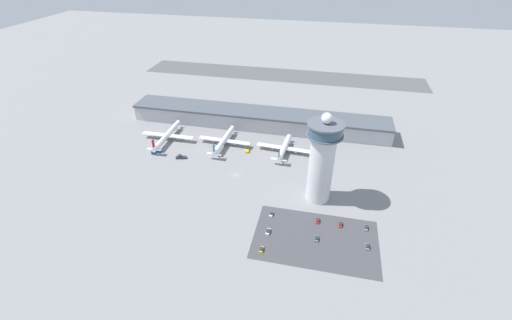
{
  "coord_description": "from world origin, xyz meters",
  "views": [
    {
      "loc": [
        52.19,
        -176.08,
        131.65
      ],
      "look_at": [
        12.39,
        5.04,
        10.07
      ],
      "focal_mm": 24.0,
      "sensor_mm": 36.0,
      "label": 1
    }
  ],
  "objects_px": {
    "service_truck_baggage": "(157,152)",
    "car_blue_compact": "(340,225)",
    "car_yellow_taxi": "(271,214)",
    "car_white_wagon": "(367,247)",
    "car_black_suv": "(268,231)",
    "car_maroon_suv": "(316,239)",
    "car_grey_coupe": "(318,221)",
    "control_tower": "(322,159)",
    "airplane_gate_alpha": "(167,135)",
    "service_truck_fuel": "(247,149)",
    "service_truck_catering": "(181,157)",
    "car_silver_sedan": "(261,249)",
    "airplane_gate_charlie": "(284,148)",
    "airplane_gate_bravo": "(224,140)",
    "car_red_hatchback": "(366,228)"
  },
  "relations": [
    {
      "from": "airplane_gate_charlie",
      "to": "airplane_gate_bravo",
      "type": "bearing_deg",
      "value": 179.06
    },
    {
      "from": "car_yellow_taxi",
      "to": "car_white_wagon",
      "type": "distance_m",
      "value": 53.39
    },
    {
      "from": "car_black_suv",
      "to": "car_grey_coupe",
      "type": "xyz_separation_m",
      "value": [
        25.23,
        14.11,
        -0.09
      ]
    },
    {
      "from": "car_blue_compact",
      "to": "car_white_wagon",
      "type": "relative_size",
      "value": 0.96
    },
    {
      "from": "control_tower",
      "to": "airplane_gate_bravo",
      "type": "relative_size",
      "value": 1.32
    },
    {
      "from": "car_silver_sedan",
      "to": "car_red_hatchback",
      "type": "bearing_deg",
      "value": 27.58
    },
    {
      "from": "airplane_gate_alpha",
      "to": "car_black_suv",
      "type": "distance_m",
      "value": 123.0
    },
    {
      "from": "car_grey_coupe",
      "to": "car_white_wagon",
      "type": "height_order",
      "value": "car_white_wagon"
    },
    {
      "from": "service_truck_baggage",
      "to": "car_yellow_taxi",
      "type": "height_order",
      "value": "service_truck_baggage"
    },
    {
      "from": "car_maroon_suv",
      "to": "control_tower",
      "type": "bearing_deg",
      "value": 93.33
    },
    {
      "from": "car_maroon_suv",
      "to": "service_truck_catering",
      "type": "bearing_deg",
      "value": 149.89
    },
    {
      "from": "airplane_gate_alpha",
      "to": "car_maroon_suv",
      "type": "relative_size",
      "value": 10.94
    },
    {
      "from": "control_tower",
      "to": "car_maroon_suv",
      "type": "height_order",
      "value": "control_tower"
    },
    {
      "from": "airplane_gate_alpha",
      "to": "car_grey_coupe",
      "type": "distance_m",
      "value": 135.82
    },
    {
      "from": "control_tower",
      "to": "car_grey_coupe",
      "type": "bearing_deg",
      "value": -85.09
    },
    {
      "from": "car_red_hatchback",
      "to": "car_white_wagon",
      "type": "height_order",
      "value": "car_white_wagon"
    },
    {
      "from": "control_tower",
      "to": "car_white_wagon",
      "type": "xyz_separation_m",
      "value": [
        27.48,
        -34.35,
        -27.05
      ]
    },
    {
      "from": "airplane_gate_alpha",
      "to": "car_white_wagon",
      "type": "relative_size",
      "value": 9.72
    },
    {
      "from": "service_truck_baggage",
      "to": "car_black_suv",
      "type": "height_order",
      "value": "service_truck_baggage"
    },
    {
      "from": "airplane_gate_bravo",
      "to": "car_maroon_suv",
      "type": "xyz_separation_m",
      "value": [
        74.58,
        -81.54,
        -3.49
      ]
    },
    {
      "from": "service_truck_catering",
      "to": "car_blue_compact",
      "type": "height_order",
      "value": "service_truck_catering"
    },
    {
      "from": "service_truck_catering",
      "to": "car_maroon_suv",
      "type": "xyz_separation_m",
      "value": [
        98.98,
        -57.39,
        -0.44
      ]
    },
    {
      "from": "control_tower",
      "to": "airplane_gate_charlie",
      "type": "height_order",
      "value": "control_tower"
    },
    {
      "from": "service_truck_baggage",
      "to": "car_white_wagon",
      "type": "bearing_deg",
      "value": -22.84
    },
    {
      "from": "airplane_gate_charlie",
      "to": "car_silver_sedan",
      "type": "height_order",
      "value": "airplane_gate_charlie"
    },
    {
      "from": "airplane_gate_charlie",
      "to": "car_yellow_taxi",
      "type": "xyz_separation_m",
      "value": [
        2.83,
        -67.34,
        -3.25
      ]
    },
    {
      "from": "car_yellow_taxi",
      "to": "car_grey_coupe",
      "type": "height_order",
      "value": "car_yellow_taxi"
    },
    {
      "from": "car_grey_coupe",
      "to": "car_silver_sedan",
      "type": "distance_m",
      "value": 37.57
    },
    {
      "from": "service_truck_fuel",
      "to": "car_grey_coupe",
      "type": "relative_size",
      "value": 1.85
    },
    {
      "from": "service_truck_baggage",
      "to": "car_blue_compact",
      "type": "height_order",
      "value": "service_truck_baggage"
    },
    {
      "from": "car_yellow_taxi",
      "to": "car_silver_sedan",
      "type": "distance_m",
      "value": 26.69
    },
    {
      "from": "service_truck_baggage",
      "to": "control_tower",
      "type": "bearing_deg",
      "value": -12.78
    },
    {
      "from": "service_truck_catering",
      "to": "car_grey_coupe",
      "type": "distance_m",
      "value": 107.98
    },
    {
      "from": "control_tower",
      "to": "car_red_hatchback",
      "type": "xyz_separation_m",
      "value": [
        27.47,
        -20.55,
        -27.1
      ]
    },
    {
      "from": "airplane_gate_charlie",
      "to": "car_silver_sedan",
      "type": "xyz_separation_m",
      "value": [
        2.64,
        -94.03,
        -3.33
      ]
    },
    {
      "from": "control_tower",
      "to": "car_maroon_suv",
      "type": "relative_size",
      "value": 13.62
    },
    {
      "from": "service_truck_baggage",
      "to": "airplane_gate_alpha",
      "type": "bearing_deg",
      "value": 89.84
    },
    {
      "from": "car_yellow_taxi",
      "to": "car_black_suv",
      "type": "distance_m",
      "value": 13.86
    },
    {
      "from": "car_yellow_taxi",
      "to": "car_white_wagon",
      "type": "xyz_separation_m",
      "value": [
        51.68,
        -13.4,
        -0.05
      ]
    },
    {
      "from": "car_grey_coupe",
      "to": "service_truck_fuel",
      "type": "bearing_deg",
      "value": 130.85
    },
    {
      "from": "car_yellow_taxi",
      "to": "car_maroon_suv",
      "type": "distance_m",
      "value": 29.45
    },
    {
      "from": "service_truck_baggage",
      "to": "car_red_hatchback",
      "type": "distance_m",
      "value": 152.14
    },
    {
      "from": "service_truck_baggage",
      "to": "car_blue_compact",
      "type": "bearing_deg",
      "value": -20.01
    },
    {
      "from": "car_black_suv",
      "to": "car_maroon_suv",
      "type": "relative_size",
      "value": 1.12
    },
    {
      "from": "car_grey_coupe",
      "to": "car_white_wagon",
      "type": "relative_size",
      "value": 1.02
    },
    {
      "from": "service_truck_catering",
      "to": "car_black_suv",
      "type": "xyz_separation_m",
      "value": [
        73.53,
        -57.78,
        -0.41
      ]
    },
    {
      "from": "control_tower",
      "to": "airplane_gate_bravo",
      "type": "height_order",
      "value": "control_tower"
    },
    {
      "from": "service_truck_baggage",
      "to": "car_silver_sedan",
      "type": "relative_size",
      "value": 2.04
    },
    {
      "from": "airplane_gate_bravo",
      "to": "airplane_gate_charlie",
      "type": "bearing_deg",
      "value": -0.94
    },
    {
      "from": "service_truck_fuel",
      "to": "airplane_gate_bravo",
      "type": "bearing_deg",
      "value": 169.56
    }
  ]
}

